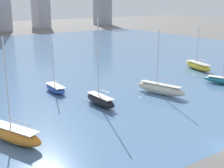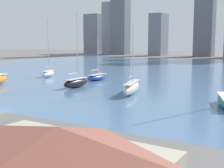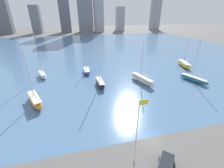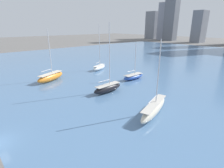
{
  "view_description": "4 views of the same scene",
  "coord_description": "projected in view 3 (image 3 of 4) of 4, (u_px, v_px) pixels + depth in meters",
  "views": [
    {
      "loc": [
        -32.61,
        -20.91,
        18.12
      ],
      "look_at": [
        -4.5,
        19.53,
        4.68
      ],
      "focal_mm": 50.0,
      "sensor_mm": 36.0,
      "label": 1
    },
    {
      "loc": [
        34.23,
        -27.42,
        9.37
      ],
      "look_at": [
        7.71,
        16.66,
        2.3
      ],
      "focal_mm": 50.0,
      "sensor_mm": 36.0,
      "label": 2
    },
    {
      "loc": [
        -11.15,
        -17.91,
        20.36
      ],
      "look_at": [
        -1.95,
        18.8,
        2.25
      ],
      "focal_mm": 24.0,
      "sensor_mm": 36.0,
      "label": 3
    },
    {
      "loc": [
        23.97,
        -1.28,
        14.45
      ],
      "look_at": [
        1.41,
        18.83,
        4.37
      ],
      "focal_mm": 28.0,
      "sensor_mm": 36.0,
      "label": 4
    }
  ],
  "objects": [
    {
      "name": "sailboat_cream",
      "position": [
        142.0,
        80.0,
        47.47
      ],
      "size": [
        4.72,
        10.82,
        12.57
      ],
      "rotation": [
        0.0,
        0.0,
        0.28
      ],
      "color": "beige",
      "rests_on": "harbor_water"
    },
    {
      "name": "flag_pole",
      "position": [
        137.0,
        131.0,
        20.14
      ],
      "size": [
        1.24,
        0.14,
        10.92
      ],
      "color": "silver",
      "rests_on": "ground_plane"
    },
    {
      "name": "distant_city_skyline",
      "position": [
        65.0,
        7.0,
        159.68
      ],
      "size": [
        209.28,
        22.27,
        66.8
      ],
      "color": "slate",
      "rests_on": "ground_plane"
    },
    {
      "name": "ground_plane",
      "position": [
        148.0,
        138.0,
        26.9
      ],
      "size": [
        500.0,
        500.0,
        0.0
      ],
      "primitive_type": "plane",
      "color": "#605E5B"
    },
    {
      "name": "sailboat_yellow",
      "position": [
        184.0,
        64.0,
        61.97
      ],
      "size": [
        5.07,
        10.65,
        11.48
      ],
      "rotation": [
        0.0,
        0.0,
        -0.26
      ],
      "color": "yellow",
      "rests_on": "harbor_water"
    },
    {
      "name": "sailboat_teal",
      "position": [
        193.0,
        79.0,
        48.65
      ],
      "size": [
        4.84,
        9.85,
        13.65
      ],
      "rotation": [
        0.0,
        0.0,
        0.33
      ],
      "color": "#1E757F",
      "rests_on": "harbor_water"
    },
    {
      "name": "sailboat_black",
      "position": [
        100.0,
        83.0,
        45.48
      ],
      "size": [
        2.3,
        7.91,
        15.2
      ],
      "rotation": [
        0.0,
        0.0,
        0.04
      ],
      "color": "black",
      "rests_on": "harbor_water"
    },
    {
      "name": "harbor_water",
      "position": [
        94.0,
        51.0,
        88.15
      ],
      "size": [
        180.0,
        140.0,
        0.0
      ],
      "color": "#4C7099",
      "rests_on": "ground_plane"
    },
    {
      "name": "parked_suv_gray",
      "position": [
        166.0,
        166.0,
        20.9
      ],
      "size": [
        4.33,
        4.42,
        1.89
      ],
      "rotation": [
        0.0,
        0.0,
        -0.76
      ],
      "color": "slate",
      "rests_on": "ground_plane"
    },
    {
      "name": "sailboat_blue",
      "position": [
        87.0,
        71.0,
        55.5
      ],
      "size": [
        2.5,
        7.39,
        10.03
      ],
      "rotation": [
        0.0,
        0.0,
        -0.02
      ],
      "color": "#284CA8",
      "rests_on": "harbor_water"
    },
    {
      "name": "sailboat_orange",
      "position": [
        35.0,
        100.0,
        36.36
      ],
      "size": [
        5.72,
        9.34,
        13.76
      ],
      "rotation": [
        0.0,
        0.0,
        0.41
      ],
      "color": "orange",
      "rests_on": "harbor_water"
    },
    {
      "name": "sailboat_white",
      "position": [
        42.0,
        75.0,
        51.67
      ],
      "size": [
        4.13,
        7.13,
        15.03
      ],
      "rotation": [
        0.0,
        0.0,
        0.36
      ],
      "color": "white",
      "rests_on": "harbor_water"
    }
  ]
}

